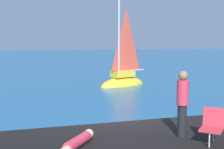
% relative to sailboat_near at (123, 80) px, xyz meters
% --- Properties ---
extents(ground_plane, '(160.00, 160.00, 0.00)m').
position_rel_sailboat_near_xyz_m(ground_plane, '(-3.06, -12.14, -0.39)').
color(ground_plane, '#236093').
extents(sailboat_near, '(3.94, 2.70, 7.13)m').
position_rel_sailboat_near_xyz_m(sailboat_near, '(0.00, 0.00, 0.00)').
color(sailboat_near, yellow).
rests_on(sailboat_near, ground).
extents(person_sunbather, '(1.12, 1.52, 0.25)m').
position_rel_sailboat_near_xyz_m(person_sunbather, '(-4.83, -15.11, 0.79)').
color(person_sunbather, '#DB384C').
rests_on(person_sunbather, shore_ledge).
extents(person_standing, '(0.28, 0.28, 1.62)m').
position_rel_sailboat_near_xyz_m(person_standing, '(-2.21, -14.83, 1.54)').
color(person_standing, black).
rests_on(person_standing, shore_ledge).
extents(beach_chair, '(0.75, 0.76, 0.80)m').
position_rel_sailboat_near_xyz_m(beach_chair, '(-1.72, -15.38, 1.12)').
color(beach_chair, '#E03342').
rests_on(beach_chair, shore_ledge).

